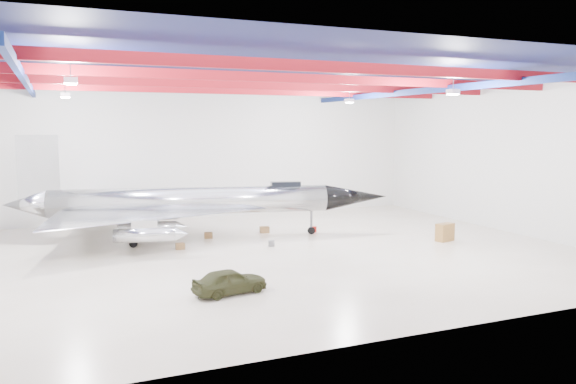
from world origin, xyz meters
name	(u,v)px	position (x,y,z in m)	size (l,w,h in m)	color
floor	(251,254)	(0.00, 0.00, 0.00)	(40.00, 40.00, 0.00)	beige
wall_back	(193,153)	(0.00, 15.00, 5.50)	(40.00, 40.00, 0.00)	silver
wall_right	(508,157)	(20.00, 0.00, 5.50)	(30.00, 30.00, 0.00)	silver
ceiling	(249,71)	(0.00, 0.00, 11.00)	(40.00, 40.00, 0.00)	#0A0F38
ceiling_structure	(249,83)	(0.00, 0.00, 10.32)	(39.50, 29.50, 1.08)	maroon
jet_aircraft	(191,205)	(-2.21, 6.25, 2.37)	(26.20, 17.99, 7.22)	silver
jeep	(230,281)	(-3.50, -7.32, 0.60)	(1.41, 3.51, 1.19)	#303219
desk	(445,232)	(13.51, -1.28, 0.60)	(1.32, 0.66, 1.21)	brown
crate_ply	(180,246)	(-3.67, 3.04, 0.20)	(0.56, 0.45, 0.40)	olive
toolbox_red	(169,229)	(-3.11, 9.77, 0.14)	(0.39, 0.31, 0.27)	#9F140F
engine_drum	(271,244)	(2.00, 1.65, 0.19)	(0.41, 0.41, 0.37)	#59595B
parts_bin	(265,230)	(3.20, 6.24, 0.23)	(0.65, 0.52, 0.46)	olive
crate_small	(132,242)	(-6.27, 5.86, 0.13)	(0.36, 0.29, 0.25)	#59595B
tool_chest	(314,229)	(6.64, 5.09, 0.21)	(0.46, 0.46, 0.42)	#9F140F
oil_barrel	(208,235)	(-1.11, 5.85, 0.20)	(0.58, 0.46, 0.40)	olive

